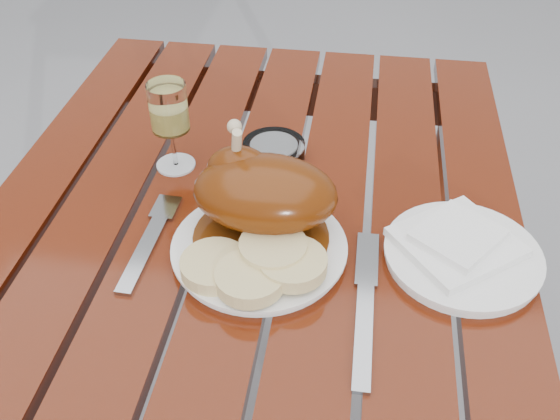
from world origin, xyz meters
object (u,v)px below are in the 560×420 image
(table, at_px, (252,387))
(ashtray, at_px, (274,150))
(dinner_plate, at_px, (259,249))
(wine_glass, at_px, (171,127))
(side_plate, at_px, (462,256))

(table, relative_size, ashtray, 11.58)
(dinner_plate, height_order, ashtray, ashtray)
(wine_glass, height_order, ashtray, wine_glass)
(table, height_order, dinner_plate, dinner_plate)
(table, height_order, ashtray, ashtray)
(wine_glass, distance_m, ashtray, 0.17)
(table, xyz_separation_m, dinner_plate, (0.03, -0.03, 0.38))
(dinner_plate, xyz_separation_m, side_plate, (0.28, 0.03, 0.00))
(table, bearing_deg, side_plate, -1.50)
(table, xyz_separation_m, wine_glass, (-0.14, 0.15, 0.45))
(wine_glass, bearing_deg, dinner_plate, -47.06)
(table, relative_size, dinner_plate, 4.95)
(dinner_plate, xyz_separation_m, ashtray, (-0.02, 0.23, 0.01))
(dinner_plate, height_order, wine_glass, wine_glass)
(dinner_plate, distance_m, side_plate, 0.28)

